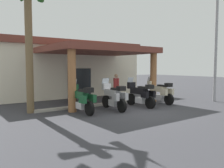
{
  "coord_description": "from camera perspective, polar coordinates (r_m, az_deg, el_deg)",
  "views": [
    {
      "loc": [
        -7.51,
        -8.78,
        2.23
      ],
      "look_at": [
        0.3,
        2.66,
        1.2
      ],
      "focal_mm": 37.69,
      "sensor_mm": 36.0,
      "label": 1
    }
  ],
  "objects": [
    {
      "name": "ground_plane",
      "position": [
        11.77,
        6.15,
        -6.69
      ],
      "size": [
        80.0,
        80.0,
        0.0
      ],
      "primitive_type": "plane",
      "color": "#38383D"
    },
    {
      "name": "motel_building",
      "position": [
        18.94,
        -11.24,
        3.85
      ],
      "size": [
        11.61,
        10.47,
        4.1
      ],
      "rotation": [
        0.0,
        0.0,
        0.03
      ],
      "color": "silver",
      "rests_on": "ground_plane"
    },
    {
      "name": "motorcycle_green",
      "position": [
        11.32,
        -7.47,
        -3.55
      ],
      "size": [
        0.72,
        2.21,
        1.61
      ],
      "rotation": [
        0.0,
        0.0,
        1.61
      ],
      "color": "black",
      "rests_on": "ground_plane"
    },
    {
      "name": "motorcycle_silver",
      "position": [
        12.06,
        0.42,
        -3.04
      ],
      "size": [
        0.72,
        2.21,
        1.61
      ],
      "rotation": [
        0.0,
        0.0,
        1.51
      ],
      "color": "black",
      "rests_on": "ground_plane"
    },
    {
      "name": "motorcycle_black",
      "position": [
        13.09,
        6.94,
        -2.5
      ],
      "size": [
        0.71,
        2.21,
        1.61
      ],
      "rotation": [
        0.0,
        0.0,
        1.6
      ],
      "color": "black",
      "rests_on": "ground_plane"
    },
    {
      "name": "motorcycle_cream",
      "position": [
        14.48,
        11.53,
        -1.9
      ],
      "size": [
        0.71,
        2.21,
        1.61
      ],
      "rotation": [
        0.0,
        0.0,
        1.54
      ],
      "color": "black",
      "rests_on": "ground_plane"
    },
    {
      "name": "pedestrian",
      "position": [
        14.67,
        1.02,
        -0.45
      ],
      "size": [
        0.32,
        0.53,
        1.76
      ],
      "rotation": [
        0.0,
        0.0,
        0.02
      ],
      "color": "brown",
      "rests_on": "ground_plane"
    },
    {
      "name": "palm_tree_roadside",
      "position": [
        12.17,
        -19.65,
        16.29
      ],
      "size": [
        2.31,
        2.39,
        6.57
      ],
      "color": "brown",
      "rests_on": "ground_plane"
    },
    {
      "name": "roadside_sign",
      "position": [
        16.56,
        24.06,
        13.85
      ],
      "size": [
        1.4,
        0.18,
        7.72
      ],
      "color": "#99999E",
      "rests_on": "ground_plane"
    },
    {
      "name": "curb_strip",
      "position": [
        13.93,
        -0.28,
        -4.71
      ],
      "size": [
        9.04,
        0.36,
        0.12
      ],
      "primitive_type": "cube",
      "color": "#ADA89E",
      "rests_on": "ground_plane"
    }
  ]
}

